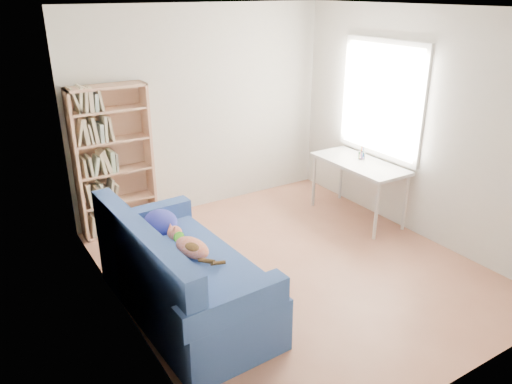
% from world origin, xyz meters
% --- Properties ---
extents(ground, '(4.00, 4.00, 0.00)m').
position_xyz_m(ground, '(0.00, 0.00, 0.00)').
color(ground, '#9E5F47').
rests_on(ground, ground).
extents(room_shell, '(3.54, 4.04, 2.62)m').
position_xyz_m(room_shell, '(0.10, 0.03, 1.64)').
color(room_shell, silver).
rests_on(room_shell, ground).
extents(sofa, '(1.01, 1.99, 0.96)m').
position_xyz_m(sofa, '(-1.31, -0.09, 0.36)').
color(sofa, navy).
rests_on(sofa, ground).
extents(bookshelf, '(0.88, 0.27, 1.77)m').
position_xyz_m(bookshelf, '(-1.25, 1.85, 0.82)').
color(bookshelf, tan).
rests_on(bookshelf, ground).
extents(desk, '(0.58, 1.26, 0.75)m').
position_xyz_m(desk, '(1.44, 0.59, 0.68)').
color(desk, silver).
rests_on(desk, ground).
extents(pen_cup, '(0.09, 0.09, 0.16)m').
position_xyz_m(pen_cup, '(1.55, 0.67, 0.81)').
color(pen_cup, white).
rests_on(pen_cup, desk).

